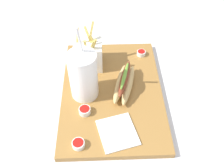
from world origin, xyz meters
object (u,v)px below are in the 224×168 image
object	(u,v)px
soda_cup	(83,76)
hot_dog_1	(124,83)
ketchup_cup_1	(85,110)
fries_basket	(88,54)
napkin_stack	(118,132)
ketchup_cup_2	(141,53)
ketchup_cup_3	(78,144)

from	to	relation	value
soda_cup	hot_dog_1	world-z (taller)	soda_cup
hot_dog_1	ketchup_cup_1	xyz separation A→B (m)	(-0.10, 0.13, -0.01)
fries_basket	hot_dog_1	bearing A→B (deg)	-134.43
napkin_stack	ketchup_cup_2	bearing A→B (deg)	-17.46
hot_dog_1	ketchup_cup_3	xyz separation A→B (m)	(-0.21, 0.14, -0.01)
soda_cup	ketchup_cup_3	world-z (taller)	soda_cup
fries_basket	ketchup_cup_3	bearing A→B (deg)	176.04
hot_dog_1	ketchup_cup_2	world-z (taller)	hot_dog_1
soda_cup	ketchup_cup_2	distance (m)	0.28
hot_dog_1	ketchup_cup_1	bearing A→B (deg)	127.92
soda_cup	ketchup_cup_3	xyz separation A→B (m)	(-0.19, 0.01, -0.07)
ketchup_cup_2	ketchup_cup_3	bearing A→B (deg)	149.94
soda_cup	fries_basket	size ratio (longest dim) A/B	1.58
hot_dog_1	ketchup_cup_2	size ratio (longest dim) A/B	5.78
ketchup_cup_2	napkin_stack	distance (m)	0.35
ketchup_cup_3	ketchup_cup_1	bearing A→B (deg)	-7.03
ketchup_cup_2	napkin_stack	size ratio (longest dim) A/B	0.28
ketchup_cup_1	fries_basket	bearing A→B (deg)	-2.35
fries_basket	napkin_stack	size ratio (longest dim) A/B	1.44
ketchup_cup_1	hot_dog_1	bearing A→B (deg)	-52.08
ketchup_cup_3	napkin_stack	distance (m)	0.12
fries_basket	soda_cup	bearing A→B (deg)	175.74
ketchup_cup_2	ketchup_cup_1	bearing A→B (deg)	142.21
soda_cup	ketchup_cup_1	xyz separation A→B (m)	(-0.08, -0.00, -0.07)
hot_dog_1	soda_cup	bearing A→B (deg)	98.90
soda_cup	napkin_stack	xyz separation A→B (m)	(-0.15, -0.10, -0.08)
ketchup_cup_2	fries_basket	bearing A→B (deg)	103.35
fries_basket	ketchup_cup_1	size ratio (longest dim) A/B	4.54
soda_cup	ketchup_cup_3	bearing A→B (deg)	176.25
fries_basket	ketchup_cup_3	xyz separation A→B (m)	(-0.33, 0.02, -0.04)
ketchup_cup_1	ketchup_cup_3	bearing A→B (deg)	172.97
ketchup_cup_3	ketchup_cup_2	bearing A→B (deg)	-30.06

